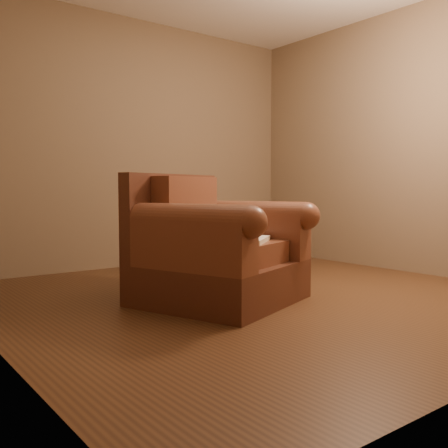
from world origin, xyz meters
TOP-DOWN VIEW (x-y plane):
  - floor at (0.00, 0.00)m, footprint 4.00×4.00m
  - room at (0.00, 0.00)m, footprint 4.02×4.02m
  - armchair at (-0.38, 0.04)m, footprint 1.36×1.33m
  - teddy_bear at (-0.38, 0.14)m, footprint 0.19×0.22m
  - guidebook at (-0.25, -0.20)m, footprint 0.50×0.47m
  - side_table at (0.61, 0.55)m, footprint 0.43×0.43m

SIDE VIEW (x-z plane):
  - floor at x=0.00m, z-range 0.00..0.00m
  - side_table at x=0.61m, z-range 0.02..0.62m
  - armchair at x=-0.38m, z-range -0.11..0.86m
  - guidebook at x=-0.25m, z-range 0.46..0.50m
  - teddy_bear at x=-0.38m, z-range 0.43..0.69m
  - room at x=0.00m, z-range 0.36..3.07m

